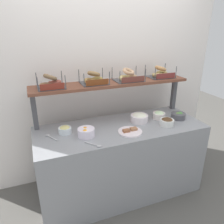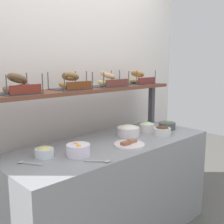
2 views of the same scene
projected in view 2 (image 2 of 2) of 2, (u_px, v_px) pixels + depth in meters
The scene contains 17 objects.
back_wall at pixel (72, 94), 2.62m from camera, with size 3.02×0.06×2.40m, color white.
deli_counter at pixel (112, 191), 2.36m from camera, with size 1.82×0.70×0.85m, color gray.
shelf_riser_right at pixel (152, 104), 3.02m from camera, with size 0.05×0.05×0.40m, color #4C4C51.
upper_shelf at pixel (91, 90), 2.40m from camera, with size 1.78×0.32×0.03m, color brown.
bowl_egg_salad at pixel (44, 152), 1.93m from camera, with size 0.13×0.13×0.08m.
bowl_scallion_spread at pixel (147, 127), 2.65m from camera, with size 0.14×0.14×0.09m.
bowl_veggie_mix at pixel (167, 125), 2.74m from camera, with size 0.16×0.16×0.08m.
bowl_fruit_salad at pixel (78, 150), 1.95m from camera, with size 0.17×0.17×0.09m.
bowl_chocolate_spread at pixel (162, 131), 2.50m from camera, with size 0.15×0.15×0.09m.
bowl_cream_cheese at pixel (128, 130), 2.48m from camera, with size 0.20×0.20×0.10m.
serving_plate_white at pixel (129, 144), 2.20m from camera, with size 0.25×0.25×0.04m.
serving_spoon_near_plate at pixel (26, 163), 1.80m from camera, with size 0.10×0.16×0.01m.
serving_spoon_by_edge at pixel (101, 161), 1.83m from camera, with size 0.13×0.14×0.01m.
bagel_basket_cinnamon_raisin at pixel (18, 87), 1.94m from camera, with size 0.27×0.26×0.15m.
bagel_basket_everything at pixel (70, 83), 2.26m from camera, with size 0.29×0.26×0.15m.
bagel_basket_plain at pixel (108, 81), 2.52m from camera, with size 0.32×0.25×0.15m.
bagel_basket_sesame at pixel (138, 79), 2.84m from camera, with size 0.30×0.26×0.15m.
Camera 2 is at (-1.53, -1.59, 1.50)m, focal length 44.80 mm.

